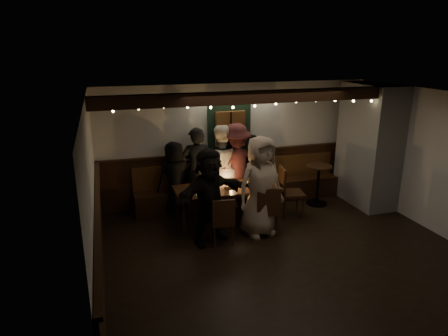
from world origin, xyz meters
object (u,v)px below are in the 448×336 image
object	(u,v)px
high_top	(318,180)
person_b	(196,170)
chair_near_right	(268,208)
person_d	(235,166)
person_a	(175,178)
dining_table	(227,190)
chair_end	(287,189)
chair_near_left	(223,219)
person_g	(260,186)
person_f	(209,196)
person_c	(220,168)
person_e	(253,170)

from	to	relation	value
high_top	person_b	size ratio (longest dim) A/B	0.50
chair_near_right	person_d	world-z (taller)	person_d
person_a	person_d	size ratio (longest dim) A/B	0.83
dining_table	chair_end	bearing A→B (deg)	-3.02
dining_table	chair_near_left	world-z (taller)	chair_near_left
high_top	person_d	size ratio (longest dim) A/B	0.48
chair_end	person_d	world-z (taller)	person_d
person_d	person_g	bearing A→B (deg)	73.16
chair_end	person_d	bearing A→B (deg)	138.11
person_b	person_f	distance (m)	1.47
high_top	person_c	size ratio (longest dim) A/B	0.49
chair_end	person_c	distance (m)	1.46
person_c	person_f	xyz separation A→B (m)	(-0.60, -1.41, -0.04)
dining_table	high_top	bearing A→B (deg)	7.52
person_a	person_c	distance (m)	0.95
chair_near_left	chair_near_right	world-z (taller)	chair_near_right
high_top	person_c	world-z (taller)	person_c
chair_near_right	person_d	size ratio (longest dim) A/B	0.52
person_e	person_g	world-z (taller)	person_g
dining_table	chair_near_left	bearing A→B (deg)	-111.76
chair_near_left	person_g	xyz separation A→B (m)	(0.77, 0.23, 0.43)
person_a	person_g	world-z (taller)	person_g
dining_table	person_d	xyz separation A→B (m)	(0.41, 0.70, 0.25)
chair_near_left	chair_end	size ratio (longest dim) A/B	0.85
person_b	person_f	bearing A→B (deg)	89.95
person_b	person_c	xyz separation A→B (m)	(0.48, -0.06, 0.01)
chair_near_right	person_f	bearing A→B (deg)	176.09
person_a	person_g	bearing A→B (deg)	120.56
chair_near_left	person_e	world-z (taller)	person_e
person_f	high_top	bearing A→B (deg)	-3.20
person_c	person_g	size ratio (longest dim) A/B	0.97
person_e	dining_table	bearing A→B (deg)	32.60
chair_near_left	chair_near_right	size ratio (longest dim) A/B	0.93
chair_end	person_g	xyz separation A→B (m)	(-0.85, -0.62, 0.35)
high_top	person_e	distance (m)	1.44
person_e	person_c	bearing A→B (deg)	-7.79
chair_near_left	dining_table	bearing A→B (deg)	68.24
high_top	person_d	world-z (taller)	person_d
high_top	person_e	world-z (taller)	person_e
person_c	person_d	size ratio (longest dim) A/B	0.99
person_e	person_f	xyz separation A→B (m)	(-1.36, -1.42, 0.08)
person_a	person_d	distance (m)	1.30
chair_near_right	person_c	bearing A→B (deg)	107.51
person_b	person_g	xyz separation A→B (m)	(0.84, -1.44, 0.04)
person_f	chair_near_left	bearing A→B (deg)	-71.38
person_g	person_b	bearing A→B (deg)	108.55
chair_end	person_a	distance (m)	2.29
dining_table	person_c	distance (m)	0.75
person_d	person_f	world-z (taller)	person_d
person_f	person_g	xyz separation A→B (m)	(0.95, 0.03, 0.07)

